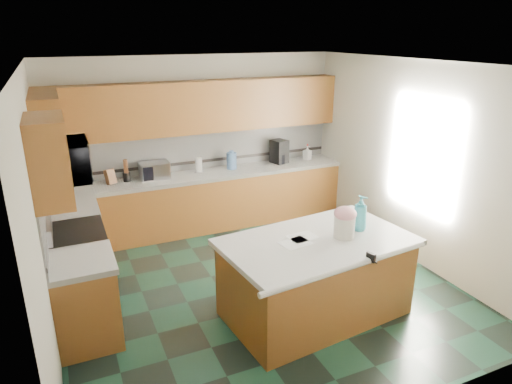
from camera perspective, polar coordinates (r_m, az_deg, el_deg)
floor at (r=5.86m, az=0.05°, el=-11.64°), size 4.60×4.60×0.00m
ceiling at (r=5.03m, az=0.05°, el=15.72°), size 4.60×4.60×0.00m
wall_back at (r=7.39m, az=-7.31°, el=6.19°), size 4.60×0.04×2.70m
wall_front at (r=3.48m, az=16.01°, el=-10.24°), size 4.60×0.04×2.70m
wall_left at (r=4.89m, az=-25.67°, el=-2.62°), size 0.04×4.60×2.70m
wall_right at (r=6.54m, az=19.00°, el=3.53°), size 0.04×4.60×2.70m
back_base_cab at (r=7.37m, az=-6.28°, el=-1.30°), size 4.60×0.60×0.86m
back_countertop at (r=7.22m, az=-6.41°, el=2.12°), size 4.60×0.64×0.06m
back_upper_cab at (r=7.11m, az=-7.07°, el=10.52°), size 4.60×0.33×0.78m
back_backsplash at (r=7.39m, az=-7.20°, el=5.28°), size 4.60×0.02×0.63m
back_accent_band at (r=7.43m, az=-7.12°, el=3.81°), size 4.60×0.01×0.05m
left_base_cab_rear at (r=6.42m, az=-21.54°, el=-5.84°), size 0.60×0.82×0.86m
left_counter_rear at (r=6.25m, az=-22.05°, el=-2.02°), size 0.64×0.82×0.06m
left_base_cab_front at (r=5.06m, az=-20.47°, el=-12.79°), size 0.60×0.72×0.86m
left_counter_front at (r=4.84m, az=-21.11°, el=-8.16°), size 0.64×0.72×0.06m
left_backsplash at (r=5.45m, az=-25.11°, el=-1.68°), size 0.02×2.30×0.63m
left_accent_band at (r=5.51m, az=-24.76°, el=-3.57°), size 0.01×2.30×0.05m
left_upper_cab_rear at (r=6.11m, az=-24.63°, el=7.45°), size 0.33×1.09×0.78m
left_upper_cab_front at (r=4.48m, az=-24.44°, el=3.64°), size 0.33×0.72×0.78m
range_body at (r=5.71m, az=-21.07°, el=-8.93°), size 0.60×0.76×0.88m
range_oven_door at (r=5.73m, az=-18.11°, el=-8.87°), size 0.02×0.68×0.55m
range_cooktop at (r=5.51m, az=-21.64°, el=-4.70°), size 0.62×0.78×0.04m
range_handle at (r=5.57m, az=-18.21°, el=-5.38°), size 0.02×0.66×0.02m
range_backguard at (r=5.47m, az=-24.50°, el=-3.92°), size 0.06×0.76×0.18m
microwave at (r=5.25m, az=-22.76°, el=3.63°), size 0.50×0.73×0.41m
island_base at (r=5.18m, az=7.44°, el=-10.81°), size 2.03×1.30×0.86m
island_top at (r=4.97m, az=7.67°, el=-6.22°), size 2.14×1.41×0.06m
island_bullnose at (r=4.53m, az=11.64°, el=-9.17°), size 2.02×0.28×0.06m
treat_jar at (r=5.02m, az=10.97°, el=-4.30°), size 0.23×0.23×0.24m
treat_jar_lid at (r=4.96m, az=11.09°, el=-2.67°), size 0.24×0.24×0.15m
treat_jar_knob at (r=4.94m, az=11.12°, el=-2.12°), size 0.08×0.03×0.03m
treat_jar_knob_end_l at (r=4.92m, az=10.73°, el=-2.19°), size 0.04×0.04×0.04m
treat_jar_knob_end_r at (r=4.96m, az=11.51°, el=-2.04°), size 0.04×0.04×0.04m
soap_bottle_island at (r=5.19m, az=12.90°, el=-2.60°), size 0.20×0.20×0.40m
paper_sheet_a at (r=4.85m, az=4.96°, el=-6.37°), size 0.35×0.29×0.00m
paper_sheet_b at (r=4.99m, az=5.84°, el=-5.61°), size 0.33×0.26×0.00m
clamp_body at (r=4.66m, az=14.17°, el=-7.92°), size 0.06×0.10×0.09m
clamp_handle at (r=4.63m, az=14.61°, el=-8.44°), size 0.02×0.07×0.02m
knife_block at (r=6.96m, az=-17.76°, el=1.83°), size 0.18×0.20×0.24m
utensil_crock at (r=7.02m, az=-15.86°, el=1.82°), size 0.11×0.11×0.14m
utensil_bundle at (r=6.98m, az=-15.98°, el=3.13°), size 0.06×0.06×0.20m
toaster_oven at (r=7.04m, az=-12.57°, el=2.63°), size 0.44×0.30×0.25m
toaster_oven_door at (r=6.91m, az=-12.33°, el=2.33°), size 0.39×0.01×0.21m
paper_towel at (r=7.25m, az=-7.16°, el=3.37°), size 0.10×0.10×0.23m
paper_towel_base at (r=7.28m, az=-7.12°, el=2.55°), size 0.15×0.15×0.01m
water_jug at (r=7.37m, az=-3.08°, el=3.90°), size 0.16×0.16×0.26m
water_jug_neck at (r=7.33m, az=-3.10°, el=5.04°), size 0.08×0.08×0.04m
coffee_maker at (r=7.71m, az=2.92°, el=5.09°), size 0.29×0.30×0.39m
coffee_carafe at (r=7.69m, az=3.10°, el=4.17°), size 0.16×0.16×0.16m
soap_bottle_back at (r=7.95m, az=6.43°, el=4.89°), size 0.15×0.15×0.25m
soap_back_cap at (r=7.92m, az=6.46°, el=5.86°), size 0.02×0.02×0.03m
window_light_proxy at (r=6.35m, az=20.14°, el=4.33°), size 0.02×1.40×1.10m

